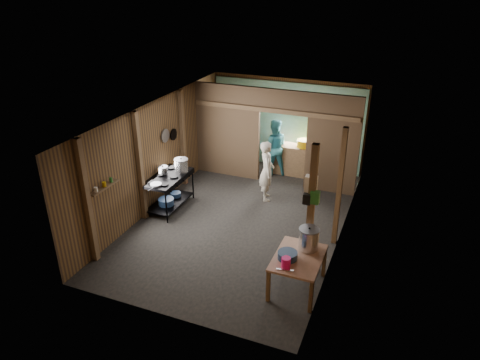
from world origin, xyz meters
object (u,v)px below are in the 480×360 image
at_px(cook, 267,171).
at_px(pink_bucket, 286,263).
at_px(stove_pot_large, 181,166).
at_px(yellow_tub, 304,143).
at_px(gas_range, 169,192).
at_px(stock_pot, 309,239).
at_px(prep_table, 297,272).

bearing_deg(cook, pink_bucket, -179.20).
bearing_deg(stove_pot_large, yellow_tub, 49.04).
xyz_separation_m(gas_range, cook, (2.05, 1.34, 0.35)).
bearing_deg(cook, gas_range, 100.43).
bearing_deg(stock_pot, yellow_tub, 105.42).
distance_m(prep_table, pink_bucket, 0.59).
distance_m(stove_pot_large, pink_bucket, 4.28).
distance_m(yellow_tub, cook, 1.84).
distance_m(stock_pot, cook, 3.34).
bearing_deg(prep_table, yellow_tub, 103.44).
bearing_deg(stock_pot, pink_bucket, -107.76).
height_order(prep_table, stock_pot, stock_pot).
bearing_deg(gas_range, cook, 33.07).
xyz_separation_m(prep_table, pink_bucket, (-0.13, -0.38, 0.44)).
height_order(gas_range, prep_table, gas_range).
bearing_deg(pink_bucket, cook, 113.45).
height_order(stove_pot_large, pink_bucket, stove_pot_large).
relative_size(stock_pot, pink_bucket, 2.31).
bearing_deg(prep_table, stock_pot, 72.97).
distance_m(prep_table, stock_pot, 0.64).
height_order(stove_pot_large, stock_pot, stove_pot_large).
relative_size(gas_range, pink_bucket, 7.46).
bearing_deg(stove_pot_large, pink_bucket, -37.06).
distance_m(gas_range, prep_table, 4.13).
xyz_separation_m(prep_table, cook, (-1.66, 3.15, 0.43)).
bearing_deg(cook, prep_table, -174.91).
relative_size(yellow_tub, cook, 0.24).
height_order(yellow_tub, cook, cook).
relative_size(prep_table, cook, 0.75).
bearing_deg(yellow_tub, stock_pot, -74.58).
bearing_deg(pink_bucket, stove_pot_large, 142.94).
bearing_deg(pink_bucket, prep_table, 71.64).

